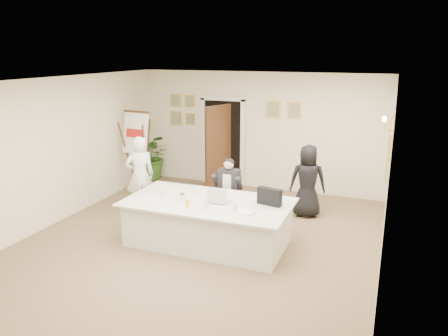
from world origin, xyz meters
TOP-DOWN VIEW (x-y plane):
  - floor at (0.00, 0.00)m, footprint 7.00×7.00m
  - ceiling at (0.00, 0.00)m, footprint 6.00×7.00m
  - wall_back at (0.00, 3.50)m, footprint 6.00×0.10m
  - wall_front at (0.00, -3.50)m, footprint 6.00×0.10m
  - wall_left at (-3.00, 0.00)m, footprint 0.10×7.00m
  - wall_right at (3.00, 0.00)m, footprint 0.10×7.00m
  - doorway at (-0.88, 3.32)m, footprint 1.14×0.86m
  - pictures_back_wall at (-0.80, 3.47)m, footprint 3.40×0.06m
  - pictures_right_wall at (2.97, 1.20)m, footprint 0.06×2.20m
  - wall_sconce at (2.90, 1.20)m, footprint 0.20×0.30m
  - conference_table at (0.16, 0.06)m, footprint 2.84×1.51m
  - seated_man at (0.14, 1.08)m, footprint 0.66×0.69m
  - flip_chart at (-2.46, 2.10)m, footprint 0.68×0.46m
  - standing_man at (-1.72, 0.92)m, footprint 0.70×0.69m
  - standing_woman at (1.50, 2.00)m, footprint 0.80×0.60m
  - potted_palm at (-2.80, 3.20)m, footprint 1.24×1.12m
  - laptop at (0.35, 0.11)m, footprint 0.36×0.38m
  - laptop_bag at (1.19, 0.27)m, footprint 0.43×0.20m
  - paper_stack at (0.92, -0.24)m, footprint 0.34×0.28m
  - plate_left at (-0.82, -0.22)m, footprint 0.25×0.25m
  - plate_mid at (-0.42, -0.42)m, footprint 0.26×0.26m
  - plate_near at (0.03, -0.44)m, footprint 0.24×0.24m
  - glass_a at (-0.65, -0.08)m, footprint 0.08×0.08m
  - glass_b at (0.26, -0.25)m, footprint 0.07×0.07m
  - glass_c at (0.78, -0.28)m, footprint 0.09×0.09m
  - glass_d at (-0.23, 0.33)m, footprint 0.08×0.08m
  - oj_glass at (-0.03, -0.35)m, footprint 0.08×0.08m
  - steel_jug at (-0.28, -0.05)m, footprint 0.11×0.11m

SIDE VIEW (x-z plane):
  - floor at x=0.00m, z-range 0.00..0.00m
  - conference_table at x=0.16m, z-range 0.01..0.78m
  - potted_palm at x=-2.80m, z-range 0.00..1.23m
  - seated_man at x=0.14m, z-range 0.00..1.30m
  - standing_woman at x=1.50m, z-range 0.00..1.48m
  - plate_left at x=-0.82m, z-range 0.78..0.79m
  - plate_mid at x=-0.42m, z-range 0.78..0.79m
  - plate_near at x=0.03m, z-range 0.78..0.79m
  - paper_stack at x=0.92m, z-range 0.78..0.80m
  - standing_man at x=-1.72m, z-range 0.00..1.62m
  - steel_jug at x=-0.28m, z-range 0.78..0.89m
  - oj_glass at x=-0.03m, z-range 0.78..0.91m
  - glass_a at x=-0.65m, z-range 0.77..0.92m
  - glass_b at x=0.26m, z-range 0.77..0.92m
  - glass_c at x=0.78m, z-range 0.77..0.92m
  - glass_d at x=-0.23m, z-range 0.77..0.92m
  - flip_chart at x=-2.46m, z-range -0.07..1.84m
  - laptop at x=0.35m, z-range 0.78..1.05m
  - laptop_bag at x=1.19m, z-range 0.77..1.07m
  - doorway at x=-0.88m, z-range -0.06..2.14m
  - wall_back at x=0.00m, z-range 0.00..2.80m
  - wall_front at x=0.00m, z-range 0.00..2.80m
  - wall_left at x=-3.00m, z-range 0.00..2.80m
  - wall_right at x=3.00m, z-range 0.00..2.80m
  - pictures_right_wall at x=2.97m, z-range 1.35..2.15m
  - pictures_back_wall at x=-0.80m, z-range 1.45..2.25m
  - wall_sconce at x=2.90m, z-range 1.98..2.22m
  - ceiling at x=0.00m, z-range 2.79..2.81m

